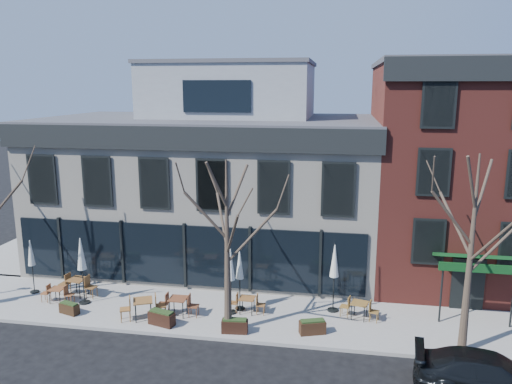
# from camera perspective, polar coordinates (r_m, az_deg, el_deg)

# --- Properties ---
(ground) EXTENTS (120.00, 120.00, 0.00)m
(ground) POSITION_cam_1_polar(r_m,az_deg,el_deg) (25.26, -7.94, -11.20)
(ground) COLOR black
(ground) RESTS_ON ground
(sidewalk_front) EXTENTS (33.50, 4.70, 0.15)m
(sidewalk_front) POSITION_cam_1_polar(r_m,az_deg,el_deg) (22.58, -1.53, -13.81)
(sidewalk_front) COLOR gray
(sidewalk_front) RESTS_ON ground
(sidewalk_side) EXTENTS (4.50, 12.00, 0.15)m
(sidewalk_side) POSITION_cam_1_polar(r_m,az_deg,el_deg) (35.04, -22.74, -5.24)
(sidewalk_side) COLOR gray
(sidewalk_side) RESTS_ON ground
(corner_building) EXTENTS (18.39, 10.39, 11.10)m
(corner_building) POSITION_cam_1_polar(r_m,az_deg,el_deg) (28.55, -5.00, 1.51)
(corner_building) COLOR silver
(corner_building) RESTS_ON ground
(red_brick_building) EXTENTS (8.20, 11.78, 11.18)m
(red_brick_building) POSITION_cam_1_polar(r_m,az_deg,el_deg) (27.97, 21.48, 2.40)
(red_brick_building) COLOR maroon
(red_brick_building) RESTS_ON ground
(tree_mid) EXTENTS (3.50, 3.55, 7.04)m
(tree_mid) POSITION_cam_1_polar(r_m,az_deg,el_deg) (19.64, -3.29, -6.15)
(tree_mid) COLOR #382B21
(tree_mid) RESTS_ON sidewalk_front
(tree_right) EXTENTS (3.72, 3.77, 7.48)m
(tree_right) POSITION_cam_1_polar(r_m,az_deg,el_deg) (19.67, 23.36, -6.42)
(tree_right) COLOR #382B21
(tree_right) RESTS_ON sidewalk_front
(parked_sedan) EXTENTS (4.99, 2.52, 1.39)m
(parked_sedan) POSITION_cam_1_polar(r_m,az_deg,el_deg) (18.85, 25.22, -18.50)
(parked_sedan) COLOR black
(parked_sedan) RESTS_ON ground
(cafe_set_0) EXTENTS (1.57, 0.64, 0.83)m
(cafe_set_0) POSITION_cam_1_polar(r_m,az_deg,el_deg) (25.09, -21.75, -10.72)
(cafe_set_0) COLOR brown
(cafe_set_0) RESTS_ON sidewalk_front
(cafe_set_1) EXTENTS (2.00, 0.87, 1.03)m
(cafe_set_1) POSITION_cam_1_polar(r_m,az_deg,el_deg) (25.45, -19.70, -9.97)
(cafe_set_1) COLOR brown
(cafe_set_1) RESTS_ON sidewalk_front
(cafe_set_2) EXTENTS (2.01, 1.24, 1.05)m
(cafe_set_2) POSITION_cam_1_polar(r_m,az_deg,el_deg) (22.33, -12.78, -12.68)
(cafe_set_2) COLOR brown
(cafe_set_2) RESTS_ON sidewalk_front
(cafe_set_3) EXTENTS (1.84, 0.75, 0.97)m
(cafe_set_3) POSITION_cam_1_polar(r_m,az_deg,el_deg) (22.38, -8.88, -12.58)
(cafe_set_3) COLOR brown
(cafe_set_3) RESTS_ON sidewalk_front
(cafe_set_4) EXTENTS (1.64, 0.67, 0.87)m
(cafe_set_4) POSITION_cam_1_polar(r_m,az_deg,el_deg) (22.36, -1.03, -12.61)
(cafe_set_4) COLOR brown
(cafe_set_4) RESTS_ON sidewalk_front
(cafe_set_5) EXTENTS (1.73, 0.84, 0.89)m
(cafe_set_5) POSITION_cam_1_polar(r_m,az_deg,el_deg) (22.30, 11.73, -12.90)
(cafe_set_5) COLOR brown
(cafe_set_5) RESTS_ON sidewalk_front
(umbrella_0) EXTENTS (0.42, 0.42, 2.62)m
(umbrella_0) POSITION_cam_1_polar(r_m,az_deg,el_deg) (26.18, -24.31, -6.66)
(umbrella_0) COLOR black
(umbrella_0) RESTS_ON sidewalk_front
(umbrella_1) EXTENTS (0.50, 0.50, 3.11)m
(umbrella_1) POSITION_cam_1_polar(r_m,az_deg,el_deg) (23.95, -19.33, -7.09)
(umbrella_1) COLOR black
(umbrella_1) RESTS_ON sidewalk_front
(umbrella_2) EXTENTS (0.47, 0.47, 2.94)m
(umbrella_2) POSITION_cam_1_polar(r_m,az_deg,el_deg) (21.75, -2.92, -8.69)
(umbrella_2) COLOR black
(umbrella_2) RESTS_ON sidewalk_front
(umbrella_3) EXTENTS (0.44, 0.44, 2.75)m
(umbrella_3) POSITION_cam_1_polar(r_m,az_deg,el_deg) (22.14, -1.88, -8.65)
(umbrella_3) COLOR black
(umbrella_3) RESTS_ON sidewalk_front
(umbrella_4) EXTENTS (0.49, 0.49, 3.06)m
(umbrella_4) POSITION_cam_1_polar(r_m,az_deg,el_deg) (22.15, 8.94, -8.20)
(umbrella_4) COLOR black
(umbrella_4) RESTS_ON sidewalk_front
(planter_0) EXTENTS (0.97, 0.62, 0.51)m
(planter_0) POSITION_cam_1_polar(r_m,az_deg,el_deg) (23.82, -20.56, -12.32)
(planter_0) COLOR black
(planter_0) RESTS_ON sidewalk_front
(planter_1) EXTENTS (1.19, 0.74, 0.62)m
(planter_1) POSITION_cam_1_polar(r_m,az_deg,el_deg) (21.76, -10.73, -13.94)
(planter_1) COLOR black
(planter_1) RESTS_ON sidewalk_front
(planter_2) EXTENTS (1.08, 0.51, 0.59)m
(planter_2) POSITION_cam_1_polar(r_m,az_deg,el_deg) (20.84, -2.44, -15.01)
(planter_2) COLOR black
(planter_2) RESTS_ON sidewalk_front
(planter_3) EXTENTS (1.12, 0.74, 0.58)m
(planter_3) POSITION_cam_1_polar(r_m,az_deg,el_deg) (20.86, 6.46, -15.06)
(planter_3) COLOR #321D10
(planter_3) RESTS_ON sidewalk_front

